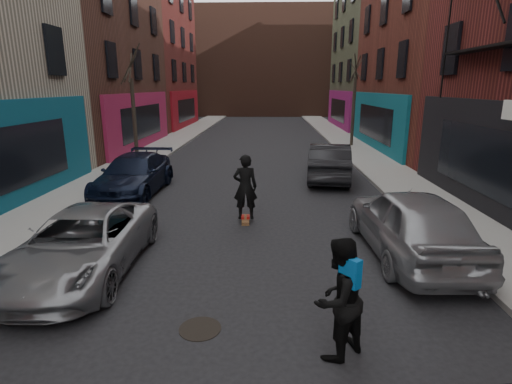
# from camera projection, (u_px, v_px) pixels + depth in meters

# --- Properties ---
(sidewalk_left) EXTENTS (2.50, 84.00, 0.13)m
(sidewalk_left) POSITION_uv_depth(u_px,v_px,m) (184.00, 135.00, 32.67)
(sidewalk_left) COLOR gray
(sidewalk_left) RESTS_ON ground
(sidewalk_right) EXTENTS (2.50, 84.00, 0.13)m
(sidewalk_right) POSITION_uv_depth(u_px,v_px,m) (337.00, 135.00, 32.27)
(sidewalk_right) COLOR gray
(sidewalk_right) RESTS_ON ground
(building_far) EXTENTS (40.00, 10.00, 14.00)m
(building_far) POSITION_uv_depth(u_px,v_px,m) (265.00, 63.00, 55.81)
(building_far) COLOR #47281E
(building_far) RESTS_ON ground
(tree_left_far) EXTENTS (2.00, 2.00, 6.50)m
(tree_left_far) POSITION_uv_depth(u_px,v_px,m) (133.00, 97.00, 20.23)
(tree_left_far) COLOR black
(tree_left_far) RESTS_ON sidewalk_left
(tree_right_far) EXTENTS (2.00, 2.00, 6.80)m
(tree_right_far) POSITION_uv_depth(u_px,v_px,m) (354.00, 92.00, 25.59)
(tree_right_far) COLOR black
(tree_right_far) RESTS_ON sidewalk_right
(parked_left_far) EXTENTS (2.31, 4.82, 1.33)m
(parked_left_far) POSITION_uv_depth(u_px,v_px,m) (83.00, 243.00, 8.50)
(parked_left_far) COLOR gray
(parked_left_far) RESTS_ON ground
(parked_left_end) EXTENTS (2.13, 5.00, 1.44)m
(parked_left_end) POSITION_uv_depth(u_px,v_px,m) (134.00, 175.00, 14.81)
(parked_left_end) COLOR black
(parked_left_end) RESTS_ON ground
(parked_right_far) EXTENTS (2.14, 4.91, 1.65)m
(parked_right_far) POSITION_uv_depth(u_px,v_px,m) (410.00, 222.00, 9.30)
(parked_right_far) COLOR gray
(parked_right_far) RESTS_ON ground
(parked_right_end) EXTENTS (2.27, 4.92, 1.56)m
(parked_right_end) POSITION_uv_depth(u_px,v_px,m) (329.00, 162.00, 17.01)
(parked_right_end) COLOR black
(parked_right_end) RESTS_ON ground
(skateboard) EXTENTS (0.27, 0.81, 0.10)m
(skateboard) POSITION_uv_depth(u_px,v_px,m) (245.00, 220.00, 11.87)
(skateboard) COLOR brown
(skateboard) RESTS_ON ground
(skateboarder) EXTENTS (0.73, 0.50, 1.92)m
(skateboarder) POSITION_uv_depth(u_px,v_px,m) (245.00, 187.00, 11.61)
(skateboarder) COLOR black
(skateboarder) RESTS_ON skateboard
(pedestrian) EXTENTS (1.14, 1.12, 1.85)m
(pedestrian) POSITION_uv_depth(u_px,v_px,m) (338.00, 298.00, 5.74)
(pedestrian) COLOR black
(pedestrian) RESTS_ON ground
(manhole) EXTENTS (0.82, 0.82, 0.01)m
(manhole) POSITION_uv_depth(u_px,v_px,m) (200.00, 329.00, 6.61)
(manhole) COLOR black
(manhole) RESTS_ON ground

